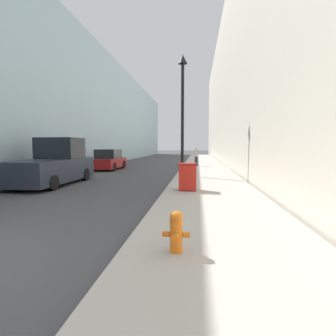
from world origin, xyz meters
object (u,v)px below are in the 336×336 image
Objects in this scene: fire_hydrant at (176,231)px; pedestrian_on_sidewalk at (196,156)px; pickup_truck at (53,165)px; trash_bin at (188,176)px; parked_sedan_near at (109,160)px; lamppost at (183,103)px.

pedestrian_on_sidewalk reaches higher than fire_hydrant.
fire_hydrant is at bearing -49.85° from pickup_truck.
pickup_truck reaches higher than pedestrian_on_sidewalk.
trash_bin is 11.69m from parked_sedan_near.
pedestrian_on_sidewalk reaches higher than parked_sedan_near.
pickup_truck is at bearing -90.14° from parked_sedan_near.
lamppost is 4.14× the size of pedestrian_on_sidewalk.
lamppost reaches higher than parked_sedan_near.
trash_bin is 6.02m from lamppost.
fire_hydrant is at bearing -90.72° from pedestrian_on_sidewalk.
pedestrian_on_sidewalk is at bearing 84.26° from lamppost.
fire_hydrant is 0.13× the size of pickup_truck.
pickup_truck is 12.46m from pedestrian_on_sidewalk.
fire_hydrant is 0.64× the size of trash_bin.
pickup_truck is 1.24× the size of parked_sedan_near.
parked_sedan_near is 2.53× the size of pedestrian_on_sidewalk.
lamppost reaches higher than trash_bin.
parked_sedan_near is (0.02, 7.85, -0.20)m from pickup_truck.
pickup_truck reaches higher than fire_hydrant.
fire_hydrant is 5.92m from trash_bin.
pedestrian_on_sidewalk is (0.26, 12.32, 0.28)m from trash_bin.
trash_bin is at bearing -91.23° from pedestrian_on_sidewalk.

